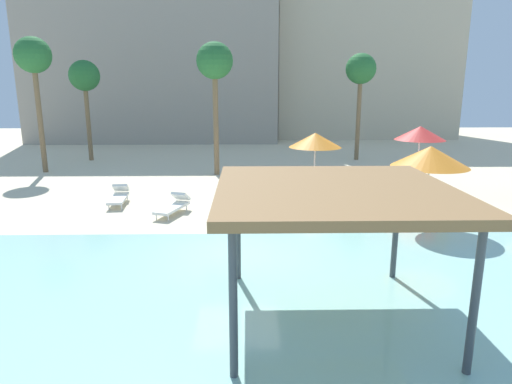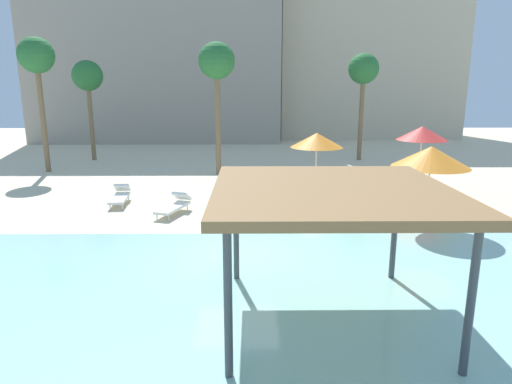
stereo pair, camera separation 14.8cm
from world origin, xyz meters
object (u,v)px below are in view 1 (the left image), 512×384
(lounge_chair_0, at_px, (393,206))
(lounge_chair_6, at_px, (174,205))
(palm_tree_1, at_px, (84,78))
(palm_tree_0, at_px, (361,72))
(palm_tree_3, at_px, (33,59))
(lounge_chair_4, at_px, (119,196))
(beach_umbrella_red_0, at_px, (420,133))
(beach_umbrella_orange_4, at_px, (430,157))
(palm_tree_2, at_px, (215,64))
(shade_pavilion, at_px, (335,195))
(beach_umbrella_orange_3, at_px, (315,140))

(lounge_chair_0, bearing_deg, lounge_chair_6, -62.76)
(lounge_chair_6, relative_size, palm_tree_1, 0.32)
(palm_tree_0, bearing_deg, palm_tree_3, -167.83)
(lounge_chair_4, bearing_deg, lounge_chair_6, 53.07)
(beach_umbrella_red_0, relative_size, beach_umbrella_orange_4, 1.05)
(beach_umbrella_red_0, bearing_deg, beach_umbrella_orange_4, -107.94)
(beach_umbrella_orange_4, xyz_separation_m, lounge_chair_0, (-0.53, 1.71, -2.12))
(palm_tree_1, bearing_deg, lounge_chair_4, -66.43)
(lounge_chair_0, height_order, lounge_chair_6, same)
(beach_umbrella_orange_4, xyz_separation_m, palm_tree_3, (-17.28, 10.60, 3.65))
(lounge_chair_6, xyz_separation_m, palm_tree_1, (-7.41, 12.80, 4.86))
(beach_umbrella_red_0, distance_m, lounge_chair_6, 11.59)
(palm_tree_2, bearing_deg, lounge_chair_6, -98.22)
(beach_umbrella_orange_4, bearing_deg, beach_umbrella_red_0, 72.06)
(palm_tree_0, height_order, palm_tree_3, palm_tree_3)
(lounge_chair_6, relative_size, palm_tree_2, 0.29)
(palm_tree_0, xyz_separation_m, palm_tree_3, (-18.49, -3.99, 0.50))
(shade_pavilion, bearing_deg, beach_umbrella_red_0, 62.38)
(palm_tree_3, bearing_deg, beach_umbrella_orange_3, -16.42)
(shade_pavilion, height_order, palm_tree_2, palm_tree_2)
(lounge_chair_6, bearing_deg, lounge_chair_4, -102.02)
(lounge_chair_0, xyz_separation_m, palm_tree_0, (1.74, 12.88, 5.26))
(lounge_chair_6, bearing_deg, beach_umbrella_red_0, 129.66)
(lounge_chair_6, bearing_deg, palm_tree_2, -169.00)
(lounge_chair_0, height_order, palm_tree_0, palm_tree_0)
(lounge_chair_6, bearing_deg, beach_umbrella_orange_4, 96.48)
(beach_umbrella_orange_3, relative_size, lounge_chair_6, 1.30)
(shade_pavilion, distance_m, palm_tree_0, 21.43)
(beach_umbrella_orange_4, distance_m, palm_tree_3, 20.60)
(palm_tree_0, distance_m, palm_tree_3, 18.93)
(beach_umbrella_orange_3, xyz_separation_m, palm_tree_2, (-4.81, 3.34, 3.53))
(beach_umbrella_red_0, xyz_separation_m, palm_tree_1, (-18.05, 8.84, 2.59))
(lounge_chair_6, distance_m, palm_tree_3, 13.45)
(shade_pavilion, relative_size, beach_umbrella_orange_4, 1.63)
(beach_umbrella_red_0, relative_size, palm_tree_1, 0.46)
(lounge_chair_0, xyz_separation_m, lounge_chair_4, (-10.67, 1.77, 0.00))
(beach_umbrella_orange_4, relative_size, palm_tree_2, 0.40)
(shade_pavilion, distance_m, lounge_chair_4, 11.89)
(palm_tree_2, bearing_deg, palm_tree_0, 29.13)
(palm_tree_0, relative_size, palm_tree_3, 0.93)
(beach_umbrella_orange_3, bearing_deg, palm_tree_2, 145.26)
(beach_umbrella_orange_3, height_order, beach_umbrella_orange_4, beach_umbrella_orange_4)
(palm_tree_2, bearing_deg, beach_umbrella_orange_3, -34.74)
(shade_pavilion, xyz_separation_m, palm_tree_0, (5.49, 20.50, 2.97))
(beach_umbrella_orange_4, height_order, palm_tree_3, palm_tree_3)
(beach_umbrella_orange_4, height_order, lounge_chair_0, beach_umbrella_orange_4)
(beach_umbrella_orange_3, relative_size, lounge_chair_0, 1.33)
(shade_pavilion, relative_size, palm_tree_1, 0.72)
(palm_tree_2, bearing_deg, lounge_chair_4, -120.06)
(palm_tree_1, bearing_deg, palm_tree_3, -105.40)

